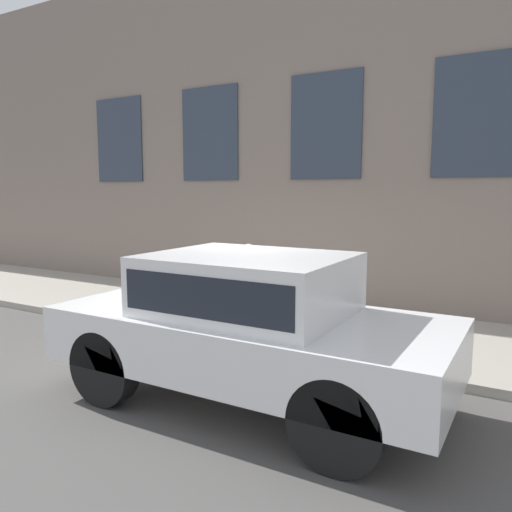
{
  "coord_description": "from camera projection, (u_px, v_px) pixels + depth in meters",
  "views": [
    {
      "loc": [
        -6.01,
        -3.71,
        2.34
      ],
      "look_at": [
        0.94,
        0.29,
        1.29
      ],
      "focal_mm": 35.0,
      "sensor_mm": 36.0,
      "label": 1
    }
  ],
  "objects": [
    {
      "name": "building_facade",
      "position": [
        329.0,
        125.0,
        9.64
      ],
      "size": [
        0.33,
        40.0,
        7.21
      ],
      "color": "gray",
      "rests_on": "ground_plane"
    },
    {
      "name": "fire_hydrant",
      "position": [
        264.0,
        307.0,
        7.78
      ],
      "size": [
        0.27,
        0.4,
        0.79
      ],
      "color": "gold",
      "rests_on": "sidewalk"
    },
    {
      "name": "person",
      "position": [
        249.0,
        274.0,
        8.55
      ],
      "size": [
        0.32,
        0.21,
        1.32
      ],
      "rotation": [
        0.0,
        0.0,
        2.57
      ],
      "color": "navy",
      "rests_on": "sidewalk"
    },
    {
      "name": "sidewalk",
      "position": [
        288.0,
        323.0,
        8.63
      ],
      "size": [
        3.11,
        60.0,
        0.12
      ],
      "color": "#A8A093",
      "rests_on": "ground_plane"
    },
    {
      "name": "ground_plane",
      "position": [
        241.0,
        351.0,
        7.31
      ],
      "size": [
        80.0,
        80.0,
        0.0
      ],
      "primitive_type": "plane",
      "color": "#514F4C"
    },
    {
      "name": "parked_car_white_near",
      "position": [
        249.0,
        320.0,
        5.44
      ],
      "size": [
        1.91,
        4.34,
        1.66
      ],
      "color": "black",
      "rests_on": "ground_plane"
    }
  ]
}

